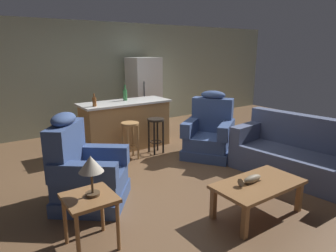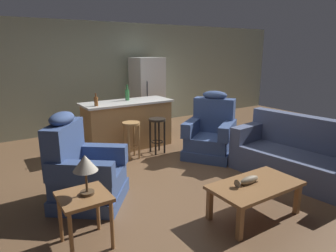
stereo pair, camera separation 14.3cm
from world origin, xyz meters
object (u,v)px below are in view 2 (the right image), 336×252
at_px(couch, 298,157).
at_px(kitchen_island, 128,124).
at_px(bottle_tall_green, 96,101).
at_px(end_table, 84,204).
at_px(table_lamp, 85,165).
at_px(bottle_short_amber, 127,94).
at_px(coffee_table, 255,188).
at_px(recliner_near_island, 211,134).
at_px(refrigerator, 147,93).
at_px(fish_figurine, 247,181).
at_px(recliner_near_lamp, 83,172).
at_px(bar_stool_left, 131,133).
at_px(bar_stool_right, 157,129).

height_order(couch, kitchen_island, kitchen_island).
bearing_deg(bottle_tall_green, end_table, -112.91).
bearing_deg(table_lamp, bottle_short_amber, 57.48).
xyz_separation_m(coffee_table, end_table, (-1.86, 0.55, 0.10)).
xyz_separation_m(recliner_near_island, bottle_tall_green, (-1.76, 1.14, 0.62)).
bearing_deg(end_table, refrigerator, 53.36).
relative_size(fish_figurine, recliner_near_lamp, 0.28).
height_order(recliner_near_lamp, bottle_tall_green, recliner_near_lamp).
height_order(bar_stool_left, bottle_short_amber, bottle_short_amber).
bearing_deg(recliner_near_island, table_lamp, -8.73).
distance_m(coffee_table, table_lamp, 1.97).
bearing_deg(refrigerator, fish_figurine, -104.23).
bearing_deg(fish_figurine, recliner_near_island, 60.57).
distance_m(recliner_near_lamp, recliner_near_island, 2.60).
xyz_separation_m(coffee_table, bar_stool_right, (0.21, 2.59, 0.11)).
bearing_deg(bar_stool_right, table_lamp, -134.80).
relative_size(fish_figurine, recliner_near_island, 0.28).
bearing_deg(end_table, bottle_tall_green, 67.09).
relative_size(end_table, bottle_short_amber, 1.80).
xyz_separation_m(fish_figurine, table_lamp, (-1.73, 0.50, 0.41)).
bearing_deg(coffee_table, recliner_near_lamp, 137.59).
relative_size(end_table, bar_stool_left, 0.82).
height_order(recliner_near_lamp, end_table, recliner_near_lamp).
height_order(end_table, bottle_short_amber, bottle_short_amber).
distance_m(refrigerator, bottle_short_amber, 1.54).
xyz_separation_m(couch, bottle_short_amber, (-1.49, 2.92, 0.73)).
distance_m(recliner_near_island, end_table, 3.14).
bearing_deg(bar_stool_left, coffee_table, -82.53).
relative_size(coffee_table, couch, 0.55).
height_order(fish_figurine, end_table, end_table).
relative_size(fish_figurine, bottle_short_amber, 1.09).
distance_m(recliner_near_island, kitchen_island, 1.69).
xyz_separation_m(recliner_near_lamp, end_table, (-0.27, -0.90, 0.04)).
bearing_deg(recliner_near_lamp, refrigerator, 86.71).
relative_size(couch, kitchen_island, 1.11).
bearing_deg(bar_stool_right, fish_figurine, -96.69).
xyz_separation_m(recliner_near_island, bar_stool_left, (-1.30, 0.67, 0.05)).
height_order(end_table, kitchen_island, kitchen_island).
bearing_deg(couch, refrigerator, -91.53).
height_order(recliner_near_lamp, kitchen_island, recliner_near_lamp).
distance_m(bar_stool_right, bottle_tall_green, 1.25).
distance_m(table_lamp, refrigerator, 4.81).
distance_m(recliner_near_lamp, kitchen_island, 2.31).
relative_size(bar_stool_right, bottle_tall_green, 2.90).
xyz_separation_m(table_lamp, bar_stool_right, (2.03, 2.05, -0.40)).
height_order(recliner_near_lamp, bottle_short_amber, bottle_short_amber).
relative_size(recliner_near_lamp, bottle_tall_green, 5.12).
distance_m(end_table, refrigerator, 4.84).
xyz_separation_m(kitchen_island, bar_stool_right, (0.32, -0.63, -0.01)).
bearing_deg(fish_figurine, coffee_table, -28.25).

